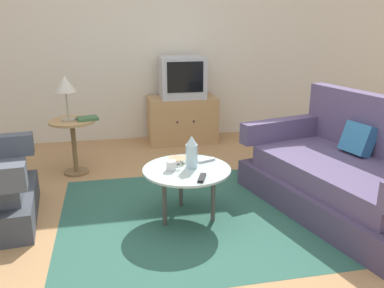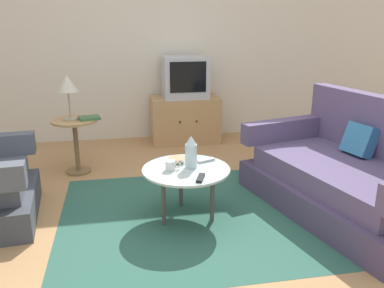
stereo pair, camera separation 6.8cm
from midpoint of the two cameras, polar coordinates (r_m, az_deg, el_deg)
name	(u,v)px [view 2 (the right image)]	position (r m, az deg, el deg)	size (l,w,h in m)	color
ground_plane	(172,222)	(3.33, -2.20, -10.94)	(16.00, 16.00, 0.00)	#AD7F51
back_wall	(145,35)	(5.43, -6.32, 14.96)	(9.00, 0.12, 2.70)	beige
area_rug	(186,217)	(3.41, -0.23, -10.19)	(2.06, 1.90, 0.00)	#2D5B4C
couch	(350,177)	(3.68, 21.86, -4.35)	(1.38, 1.92, 0.94)	#4B3E5C
coffee_table	(186,173)	(3.25, -0.25, -4.14)	(0.71, 0.71, 0.43)	#B2C6C1
side_table	(75,135)	(4.35, -15.68, 1.24)	(0.46, 0.46, 0.58)	tan
tv_stand	(185,119)	(5.31, -0.60, 3.49)	(0.88, 0.50, 0.59)	tan
television	(185,77)	(5.18, -0.58, 9.39)	(0.56, 0.43, 0.52)	#B7B7BC
table_lamp	(68,85)	(4.23, -16.68, 7.92)	(0.21, 0.21, 0.46)	#9E937A
vase	(191,152)	(3.21, 0.47, -1.20)	(0.10, 0.10, 0.26)	silver
mug	(171,165)	(3.19, -2.33, -3.01)	(0.12, 0.08, 0.08)	white
bowl	(177,160)	(3.36, -1.53, -2.29)	(0.15, 0.15, 0.04)	tan
tv_remote_dark	(201,178)	(3.02, 1.86, -4.80)	(0.10, 0.16, 0.02)	black
tv_remote_silver	(206,160)	(3.39, 2.58, -2.31)	(0.16, 0.10, 0.02)	#B2B2B7
book	(90,118)	(4.28, -13.79, 3.59)	(0.24, 0.20, 0.03)	#3D663D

